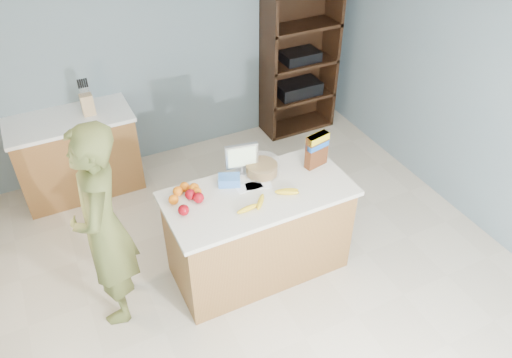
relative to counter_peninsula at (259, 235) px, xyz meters
name	(u,v)px	position (x,y,z in m)	size (l,w,h in m)	color
floor	(273,290)	(0.00, -0.30, -0.42)	(4.50, 5.00, 0.02)	beige
walls	(279,132)	(0.00, -0.30, 1.24)	(4.52, 5.02, 2.51)	slate
counter_peninsula	(259,235)	(0.00, 0.00, 0.00)	(1.56, 0.76, 0.90)	brown
back_cabinet	(77,155)	(-1.20, 1.90, 0.04)	(1.24, 0.62, 0.90)	brown
shelving_unit	(297,63)	(1.55, 2.05, 0.45)	(0.90, 0.40, 1.80)	black
person	(103,229)	(-1.24, 0.13, 0.48)	(0.65, 0.43, 1.79)	brown
knife_block	(87,104)	(-0.98, 1.88, 0.60)	(0.12, 0.10, 0.31)	tan
envelopes	(254,186)	(0.00, 0.09, 0.49)	(0.31, 0.17, 0.00)	white
bananas	(271,198)	(0.04, -0.14, 0.51)	(0.58, 0.18, 0.04)	yellow
apples	(191,201)	(-0.55, 0.09, 0.53)	(0.25, 0.24, 0.09)	maroon
oranges	(187,191)	(-0.54, 0.22, 0.52)	(0.28, 0.19, 0.08)	orange
blue_carton	(229,180)	(-0.17, 0.20, 0.52)	(0.18, 0.12, 0.08)	blue
salad_bowl	(262,167)	(0.14, 0.22, 0.54)	(0.30, 0.30, 0.13)	#267219
tv	(242,157)	(-0.01, 0.30, 0.64)	(0.28, 0.12, 0.28)	silver
cereal_box	(317,148)	(0.61, 0.11, 0.67)	(0.22, 0.12, 0.31)	#592B14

